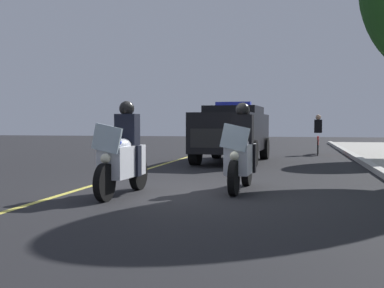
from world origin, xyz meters
name	(u,v)px	position (x,y,z in m)	size (l,w,h in m)	color
ground_plane	(190,191)	(0.00, 0.00, 0.00)	(80.00, 80.00, 0.00)	black
lane_stripe_center	(86,187)	(0.00, -2.17, 0.00)	(48.00, 0.12, 0.01)	#E0D14C
police_motorcycle_lead_left	(123,157)	(0.82, -1.06, 0.70)	(2.14, 0.60, 1.72)	black
police_motorcycle_lead_right	(241,155)	(-0.29, 0.96, 0.70)	(2.14, 0.60, 1.72)	black
police_suv	(233,131)	(-7.19, -0.12, 1.07)	(5.00, 2.28, 2.05)	black
cyclist_background	(318,135)	(-11.75, 2.88, 0.84)	(1.76, 0.33, 1.69)	black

